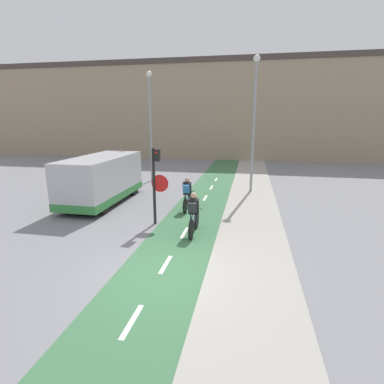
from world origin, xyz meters
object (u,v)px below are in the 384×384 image
(street_lamp_sidewalk, at_px, (254,112))
(van, at_px, (102,180))
(cyclist_near, at_px, (194,215))
(cyclist_far, at_px, (187,195))
(street_lamp_far, at_px, (150,116))
(traffic_light_pole, at_px, (156,178))

(street_lamp_sidewalk, bearing_deg, van, -152.82)
(van, bearing_deg, cyclist_near, -32.46)
(cyclist_near, xyz_separation_m, cyclist_far, (-0.82, 2.79, -0.00))
(van, bearing_deg, street_lamp_far, 83.39)
(street_lamp_far, height_order, cyclist_far, street_lamp_far)
(traffic_light_pole, distance_m, cyclist_near, 2.13)
(cyclist_near, bearing_deg, traffic_light_pole, 153.54)
(street_lamp_sidewalk, xyz_separation_m, cyclist_near, (-1.98, -6.97, -3.67))
(street_lamp_sidewalk, distance_m, cyclist_near, 8.13)
(cyclist_near, bearing_deg, van, 147.54)
(traffic_light_pole, relative_size, cyclist_far, 1.76)
(cyclist_near, distance_m, cyclist_far, 2.90)
(street_lamp_far, bearing_deg, van, -96.61)
(street_lamp_sidewalk, bearing_deg, cyclist_far, -123.81)
(street_lamp_far, xyz_separation_m, cyclist_far, (3.70, -6.15, -3.50))
(street_lamp_far, bearing_deg, traffic_light_pole, -70.31)
(cyclist_near, xyz_separation_m, van, (-5.18, 3.29, 0.40))
(traffic_light_pole, distance_m, street_lamp_sidewalk, 7.58)
(cyclist_far, distance_m, van, 4.41)
(street_lamp_sidewalk, distance_m, cyclist_far, 6.24)
(traffic_light_pole, height_order, street_lamp_sidewalk, street_lamp_sidewalk)
(traffic_light_pole, distance_m, van, 4.41)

